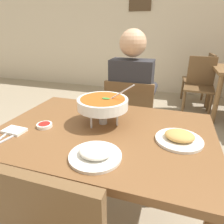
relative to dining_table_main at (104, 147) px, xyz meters
The scene contains 14 objects.
ground_plane 0.65m from the dining_table_main, ahead, with size 16.00×16.00×0.00m, color gray.
cafe_rear_partition 3.57m from the dining_table_main, 90.00° to the left, with size 10.00×0.10×3.00m, color beige.
dining_table_main is the anchor object (origin of this frame).
chair_diner_main 0.72m from the dining_table_main, 90.00° to the left, with size 0.44×0.44×0.90m.
diner_main 0.75m from the dining_table_main, 90.00° to the left, with size 0.40×0.45×1.31m.
curry_bowl 0.26m from the dining_table_main, 113.80° to the left, with size 0.33×0.30×0.26m.
rice_plate 0.30m from the dining_table_main, 78.57° to the right, with size 0.24×0.24×0.06m.
appetizer_plate 0.43m from the dining_table_main, ahead, with size 0.24×0.24×0.06m.
sauce_dish 0.38m from the dining_table_main, 167.85° to the right, with size 0.09×0.09×0.02m.
napkin_folded 0.52m from the dining_table_main, 159.11° to the right, with size 0.12×0.08×0.02m, color white.
fork_utensil 0.56m from the dining_table_main, 154.93° to the right, with size 0.01×0.17×0.01m, color silver.
spoon_utensil 0.51m from the dining_table_main, 152.49° to the right, with size 0.01×0.17×0.01m, color silver.
chair_bg_right 2.55m from the dining_table_main, 73.02° to the left, with size 0.47×0.47×0.90m.
chair_bg_corner 3.02m from the dining_table_main, 74.19° to the left, with size 0.48×0.48×0.90m.
Camera 1 is at (0.35, -0.95, 1.31)m, focal length 31.75 mm.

